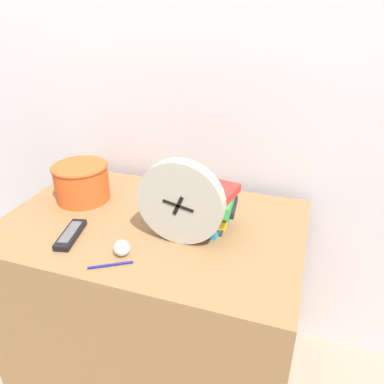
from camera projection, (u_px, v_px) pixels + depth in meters
name	position (u px, v px, depth m)	size (l,w,h in m)	color
wall_back	(188.00, 80.00, 1.51)	(6.00, 0.04, 2.40)	silver
desk	(156.00, 302.00, 1.53)	(1.09, 0.70, 0.77)	olive
desk_clock	(180.00, 203.00, 1.19)	(0.29, 0.05, 0.29)	#B7B2A8
book_stack	(201.00, 205.00, 1.30)	(0.26, 0.21, 0.16)	#2D9ED1
basket	(82.00, 181.00, 1.48)	(0.22, 0.22, 0.15)	#E05623
tv_remote	(71.00, 234.00, 1.27)	(0.09, 0.18, 0.02)	black
crumpled_paper_ball	(122.00, 248.00, 1.17)	(0.05, 0.05, 0.05)	white
pen	(110.00, 265.00, 1.13)	(0.12, 0.08, 0.01)	navy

